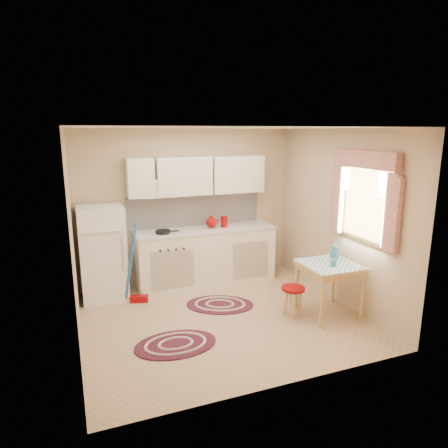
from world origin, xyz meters
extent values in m
plane|color=tan|center=(0.00, 0.00, 0.00)|extent=(3.60, 3.60, 0.00)
cube|color=silver|center=(0.00, 0.00, 2.50)|extent=(3.60, 3.20, 0.04)
cube|color=tan|center=(0.00, 1.60, 1.25)|extent=(3.60, 0.04, 2.50)
cube|color=tan|center=(0.00, -1.60, 1.25)|extent=(3.60, 0.04, 2.50)
cube|color=tan|center=(-1.80, 0.00, 1.25)|extent=(0.04, 3.20, 2.50)
cube|color=tan|center=(1.80, 0.00, 1.25)|extent=(0.04, 3.20, 2.50)
cube|color=silver|center=(0.12, 1.59, 1.20)|extent=(2.25, 0.03, 0.55)
cube|color=white|center=(0.12, 1.44, 1.77)|extent=(2.25, 0.33, 0.60)
cube|color=white|center=(1.78, -0.55, 1.55)|extent=(0.04, 0.85, 0.95)
cube|color=white|center=(-1.41, 1.25, 0.70)|extent=(0.65, 0.60, 1.40)
cube|color=white|center=(0.20, 1.30, 0.44)|extent=(2.25, 0.60, 0.88)
cube|color=silver|center=(0.20, 1.30, 0.90)|extent=(2.27, 0.62, 0.04)
cylinder|color=black|center=(-0.50, 1.25, 0.94)|extent=(0.26, 0.26, 0.05)
cylinder|color=#8D0506|center=(0.53, 1.30, 1.00)|extent=(0.12, 0.12, 0.16)
cube|color=#DDB76E|center=(1.39, -0.42, 0.36)|extent=(0.72, 0.72, 0.72)
cylinder|color=#8D0506|center=(0.91, -0.31, 0.21)|extent=(0.42, 0.42, 0.42)
cylinder|color=teal|center=(1.37, -0.52, 0.77)|extent=(0.09, 0.09, 0.10)
camera|label=1|loc=(-1.75, -4.65, 2.46)|focal=32.00mm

